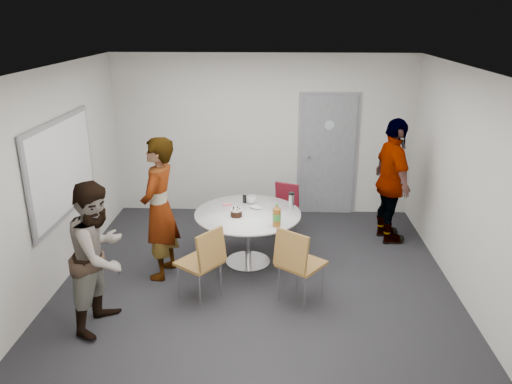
{
  "coord_description": "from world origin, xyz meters",
  "views": [
    {
      "loc": [
        0.25,
        -5.71,
        3.28
      ],
      "look_at": [
        -0.02,
        0.25,
        1.15
      ],
      "focal_mm": 35.0,
      "sensor_mm": 36.0,
      "label": 1
    }
  ],
  "objects_px": {
    "whiteboard": "(63,168)",
    "chair_near_right": "(297,259)",
    "table": "(249,220)",
    "person_main": "(159,209)",
    "person_left": "(99,256)",
    "person_right": "(392,181)",
    "chair_far": "(284,205)",
    "door": "(328,155)",
    "chair_near_left": "(204,258)"
  },
  "relations": [
    {
      "from": "door",
      "to": "whiteboard",
      "type": "distance_m",
      "value": 4.25
    },
    {
      "from": "person_left",
      "to": "person_right",
      "type": "relative_size",
      "value": 0.89
    },
    {
      "from": "chair_near_right",
      "to": "person_right",
      "type": "relative_size",
      "value": 0.51
    },
    {
      "from": "whiteboard",
      "to": "chair_near_right",
      "type": "bearing_deg",
      "value": -13.44
    },
    {
      "from": "table",
      "to": "person_main",
      "type": "distance_m",
      "value": 1.22
    },
    {
      "from": "person_left",
      "to": "door",
      "type": "bearing_deg",
      "value": -27.02
    },
    {
      "from": "table",
      "to": "chair_far",
      "type": "height_order",
      "value": "table"
    },
    {
      "from": "table",
      "to": "person_left",
      "type": "relative_size",
      "value": 0.86
    },
    {
      "from": "table",
      "to": "chair_near_right",
      "type": "bearing_deg",
      "value": -59.1
    },
    {
      "from": "table",
      "to": "person_right",
      "type": "relative_size",
      "value": 0.76
    },
    {
      "from": "door",
      "to": "person_right",
      "type": "bearing_deg",
      "value": -52.79
    },
    {
      "from": "person_main",
      "to": "table",
      "type": "bearing_deg",
      "value": 116.92
    },
    {
      "from": "chair_far",
      "to": "chair_near_left",
      "type": "bearing_deg",
      "value": 85.45
    },
    {
      "from": "person_left",
      "to": "whiteboard",
      "type": "bearing_deg",
      "value": 45.89
    },
    {
      "from": "person_main",
      "to": "chair_far",
      "type": "bearing_deg",
      "value": 138.05
    },
    {
      "from": "whiteboard",
      "to": "person_main",
      "type": "bearing_deg",
      "value": -2.78
    },
    {
      "from": "whiteboard",
      "to": "person_main",
      "type": "xyz_separation_m",
      "value": [
        1.21,
        -0.06,
        -0.51
      ]
    },
    {
      "from": "person_main",
      "to": "chair_near_left",
      "type": "bearing_deg",
      "value": 55.27
    },
    {
      "from": "table",
      "to": "person_main",
      "type": "height_order",
      "value": "person_main"
    },
    {
      "from": "table",
      "to": "chair_near_right",
      "type": "height_order",
      "value": "table"
    },
    {
      "from": "table",
      "to": "person_main",
      "type": "xyz_separation_m",
      "value": [
        -1.13,
        -0.37,
        0.29
      ]
    },
    {
      "from": "whiteboard",
      "to": "chair_far",
      "type": "bearing_deg",
      "value": 24.06
    },
    {
      "from": "whiteboard",
      "to": "person_left",
      "type": "height_order",
      "value": "whiteboard"
    },
    {
      "from": "person_left",
      "to": "person_main",
      "type": "bearing_deg",
      "value": -8.17
    },
    {
      "from": "door",
      "to": "chair_far",
      "type": "xyz_separation_m",
      "value": [
        -0.73,
        -1.02,
        -0.52
      ]
    },
    {
      "from": "chair_near_left",
      "to": "chair_far",
      "type": "bearing_deg",
      "value": 9.86
    },
    {
      "from": "person_right",
      "to": "door",
      "type": "bearing_deg",
      "value": 27.98
    },
    {
      "from": "person_main",
      "to": "person_right",
      "type": "bearing_deg",
      "value": 119.65
    },
    {
      "from": "chair_near_left",
      "to": "person_right",
      "type": "relative_size",
      "value": 0.5
    },
    {
      "from": "person_main",
      "to": "whiteboard",
      "type": "bearing_deg",
      "value": -84.05
    },
    {
      "from": "person_main",
      "to": "person_right",
      "type": "relative_size",
      "value": 0.99
    },
    {
      "from": "chair_near_right",
      "to": "person_main",
      "type": "height_order",
      "value": "person_main"
    },
    {
      "from": "table",
      "to": "chair_far",
      "type": "distance_m",
      "value": 1.08
    },
    {
      "from": "chair_near_right",
      "to": "person_right",
      "type": "bearing_deg",
      "value": 89.11
    },
    {
      "from": "table",
      "to": "person_left",
      "type": "height_order",
      "value": "person_left"
    },
    {
      "from": "door",
      "to": "person_main",
      "type": "distance_m",
      "value": 3.32
    },
    {
      "from": "chair_near_right",
      "to": "person_left",
      "type": "height_order",
      "value": "person_left"
    },
    {
      "from": "table",
      "to": "chair_near_left",
      "type": "height_order",
      "value": "table"
    },
    {
      "from": "chair_near_left",
      "to": "whiteboard",
      "type": "bearing_deg",
      "value": 106.3
    },
    {
      "from": "chair_near_right",
      "to": "person_main",
      "type": "bearing_deg",
      "value": -163.3
    },
    {
      "from": "person_main",
      "to": "person_right",
      "type": "distance_m",
      "value": 3.42
    },
    {
      "from": "chair_near_right",
      "to": "person_left",
      "type": "distance_m",
      "value": 2.2
    },
    {
      "from": "table",
      "to": "chair_far",
      "type": "bearing_deg",
      "value": 62.96
    },
    {
      "from": "chair_near_right",
      "to": "table",
      "type": "bearing_deg",
      "value": 158.0
    },
    {
      "from": "table",
      "to": "chair_far",
      "type": "xyz_separation_m",
      "value": [
        0.49,
        0.95,
        -0.14
      ]
    },
    {
      "from": "chair_near_left",
      "to": "person_left",
      "type": "relative_size",
      "value": 0.56
    },
    {
      "from": "chair_near_right",
      "to": "chair_far",
      "type": "bearing_deg",
      "value": 130.69
    },
    {
      "from": "door",
      "to": "person_main",
      "type": "relative_size",
      "value": 1.13
    },
    {
      "from": "whiteboard",
      "to": "person_right",
      "type": "xyz_separation_m",
      "value": [
        4.41,
        1.16,
        -0.51
      ]
    },
    {
      "from": "chair_near_left",
      "to": "person_left",
      "type": "bearing_deg",
      "value": 152.01
    }
  ]
}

